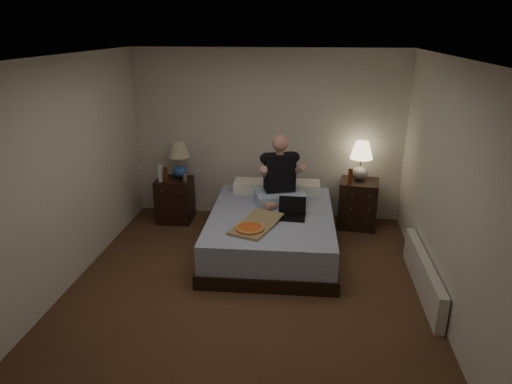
# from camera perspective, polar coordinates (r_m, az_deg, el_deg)

# --- Properties ---
(floor) EXTENTS (4.00, 4.50, 0.00)m
(floor) POSITION_cam_1_polar(r_m,az_deg,el_deg) (5.19, -1.18, -12.29)
(floor) COLOR brown
(floor) RESTS_ON ground
(ceiling) EXTENTS (4.00, 4.50, 0.00)m
(ceiling) POSITION_cam_1_polar(r_m,az_deg,el_deg) (4.39, -1.42, 16.44)
(ceiling) COLOR white
(ceiling) RESTS_ON ground
(wall_back) EXTENTS (4.00, 0.00, 2.50)m
(wall_back) POSITION_cam_1_polar(r_m,az_deg,el_deg) (6.79, 1.33, 7.06)
(wall_back) COLOR silver
(wall_back) RESTS_ON ground
(wall_front) EXTENTS (4.00, 0.00, 2.50)m
(wall_front) POSITION_cam_1_polar(r_m,az_deg,el_deg) (2.66, -8.20, -15.18)
(wall_front) COLOR silver
(wall_front) RESTS_ON ground
(wall_left) EXTENTS (0.00, 4.50, 2.50)m
(wall_left) POSITION_cam_1_polar(r_m,az_deg,el_deg) (5.29, -23.28, 1.61)
(wall_left) COLOR silver
(wall_left) RESTS_ON ground
(wall_right) EXTENTS (0.00, 4.50, 2.50)m
(wall_right) POSITION_cam_1_polar(r_m,az_deg,el_deg) (4.81, 23.05, -0.12)
(wall_right) COLOR silver
(wall_right) RESTS_ON ground
(bed) EXTENTS (1.61, 2.12, 0.52)m
(bed) POSITION_cam_1_polar(r_m,az_deg,el_deg) (5.95, 1.93, -4.96)
(bed) COLOR #5062A1
(bed) RESTS_ON floor
(nightstand_left) EXTENTS (0.51, 0.46, 0.65)m
(nightstand_left) POSITION_cam_1_polar(r_m,az_deg,el_deg) (6.93, -10.09, -0.97)
(nightstand_left) COLOR black
(nightstand_left) RESTS_ON floor
(nightstand_right) EXTENTS (0.59, 0.55, 0.69)m
(nightstand_right) POSITION_cam_1_polar(r_m,az_deg,el_deg) (6.78, 12.63, -1.45)
(nightstand_right) COLOR black
(nightstand_right) RESTS_ON floor
(lamp_left) EXTENTS (0.40, 0.40, 0.56)m
(lamp_left) POSITION_cam_1_polar(r_m,az_deg,el_deg) (6.80, -9.61, 4.04)
(lamp_left) COLOR #2A529C
(lamp_left) RESTS_ON nightstand_left
(lamp_right) EXTENTS (0.36, 0.36, 0.56)m
(lamp_right) POSITION_cam_1_polar(r_m,az_deg,el_deg) (6.65, 12.97, 3.80)
(lamp_right) COLOR gray
(lamp_right) RESTS_ON nightstand_right
(water_bottle) EXTENTS (0.07, 0.07, 0.25)m
(water_bottle) POSITION_cam_1_polar(r_m,az_deg,el_deg) (6.71, -11.89, 2.29)
(water_bottle) COLOR white
(water_bottle) RESTS_ON nightstand_left
(soda_can) EXTENTS (0.07, 0.07, 0.10)m
(soda_can) POSITION_cam_1_polar(r_m,az_deg,el_deg) (6.69, -8.91, 1.75)
(soda_can) COLOR #ABABA6
(soda_can) RESTS_ON nightstand_left
(beer_bottle_left) EXTENTS (0.06, 0.06, 0.23)m
(beer_bottle_left) POSITION_cam_1_polar(r_m,az_deg,el_deg) (6.65, -11.22, 2.10)
(beer_bottle_left) COLOR #50230B
(beer_bottle_left) RESTS_ON nightstand_left
(beer_bottle_right) EXTENTS (0.06, 0.06, 0.23)m
(beer_bottle_right) POSITION_cam_1_polar(r_m,az_deg,el_deg) (6.50, 11.69, 1.98)
(beer_bottle_right) COLOR #56260C
(beer_bottle_right) RESTS_ON nightstand_right
(person) EXTENTS (0.78, 0.69, 0.93)m
(person) POSITION_cam_1_polar(r_m,az_deg,el_deg) (6.03, 3.09, 2.74)
(person) COLOR black
(person) RESTS_ON bed
(laptop) EXTENTS (0.35, 0.29, 0.24)m
(laptop) POSITION_cam_1_polar(r_m,az_deg,el_deg) (5.66, 4.47, -2.17)
(laptop) COLOR black
(laptop) RESTS_ON bed
(pizza_box) EXTENTS (0.63, 0.85, 0.08)m
(pizza_box) POSITION_cam_1_polar(r_m,az_deg,el_deg) (5.31, -0.80, -4.62)
(pizza_box) COLOR tan
(pizza_box) RESTS_ON bed
(radiator) EXTENTS (0.10, 1.60, 0.40)m
(radiator) POSITION_cam_1_polar(r_m,az_deg,el_deg) (5.42, 20.15, -9.68)
(radiator) COLOR silver
(radiator) RESTS_ON floor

